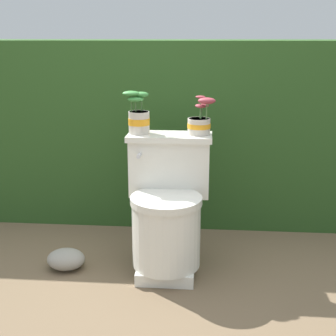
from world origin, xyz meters
name	(u,v)px	position (x,y,z in m)	size (l,w,h in m)	color
ground_plane	(149,275)	(0.00, 0.00, 0.00)	(12.00, 12.00, 0.00)	brown
hedge_backdrop	(168,125)	(0.00, 1.13, 0.59)	(4.21, 1.00, 1.18)	#284C1E
toilet	(167,210)	(0.09, 0.08, 0.34)	(0.45, 0.50, 0.71)	silver
potted_plant_left	(138,117)	(-0.08, 0.23, 0.80)	(0.14, 0.11, 0.22)	beige
potted_plant_midleft	(200,122)	(0.25, 0.23, 0.78)	(0.14, 0.13, 0.20)	beige
garden_stone	(66,259)	(-0.45, 0.03, 0.06)	(0.20, 0.16, 0.11)	gray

